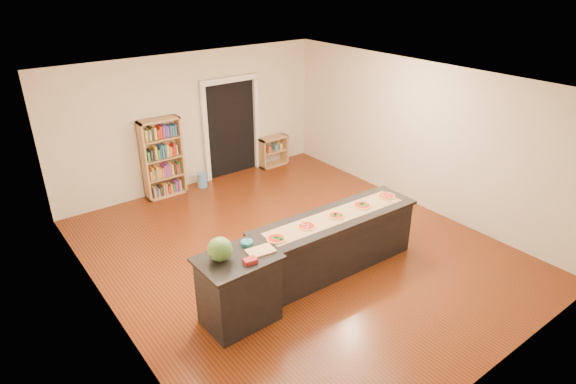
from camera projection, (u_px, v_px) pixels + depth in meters
room at (296, 173)px, 7.51m from camera, size 6.00×7.00×2.80m
doorway at (231, 123)px, 10.58m from camera, size 1.40×0.09×2.21m
kitchen_island at (334, 242)px, 7.44m from camera, size 2.79×0.76×0.92m
side_counter at (239, 289)px, 6.28m from camera, size 1.02×0.74×1.01m
bookshelf at (163, 158)px, 9.69m from camera, size 0.82×0.29×1.64m
low_shelf at (273, 151)px, 11.38m from camera, size 0.70×0.30×0.70m
waste_bin at (202, 180)px, 10.34m from camera, size 0.21×0.21×0.31m
kraft_paper at (336, 216)px, 7.24m from camera, size 2.43×0.51×0.00m
watermelon at (220, 249)px, 5.95m from camera, size 0.31×0.31×0.31m
cutting_board at (261, 251)px, 6.18m from camera, size 0.38×0.28×0.02m
package_red at (250, 261)px, 5.95m from camera, size 0.18×0.13×0.06m
package_teal at (247, 243)px, 6.32m from camera, size 0.16×0.16×0.06m
pizza_a at (276, 239)px, 6.62m from camera, size 0.29×0.29×0.02m
pizza_b at (307, 226)px, 6.94m from camera, size 0.28×0.28×0.02m
pizza_c at (336, 216)px, 7.23m from camera, size 0.27×0.27×0.02m
pizza_d at (362, 205)px, 7.54m from camera, size 0.31×0.31×0.02m
pizza_e at (386, 196)px, 7.85m from camera, size 0.28×0.28×0.02m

